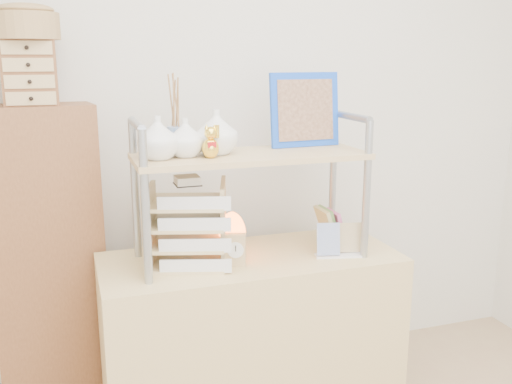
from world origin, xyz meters
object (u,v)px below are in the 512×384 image
salt_lamp (232,234)px  cabinet (47,265)px  letter_tray (188,230)px  desk (251,341)px

salt_lamp → cabinet: bearing=154.6°
letter_tray → salt_lamp: bearing=11.6°
letter_tray → desk: bearing=2.0°
desk → letter_tray: 0.57m
cabinet → letter_tray: bearing=-42.8°
letter_tray → salt_lamp: (0.18, 0.04, -0.05)m
cabinet → letter_tray: cabinet is taller
cabinet → letter_tray: (0.53, -0.38, 0.21)m
cabinet → salt_lamp: cabinet is taller
salt_lamp → desk: bearing=-22.4°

